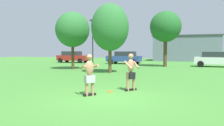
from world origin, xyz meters
name	(u,v)px	position (x,y,z in m)	size (l,w,h in m)	color
ground_plane	(108,98)	(0.00, 0.00, 0.00)	(80.00, 80.00, 0.00)	#428433
player_with_cap	(89,73)	(-0.78, 0.08, 0.88)	(0.80, 0.77, 1.63)	black
player_in_black	(131,71)	(0.47, 1.67, 0.85)	(0.70, 0.78, 1.63)	black
frisbee	(110,91)	(-0.31, 1.13, 0.01)	(0.26, 0.26, 0.03)	orange
car_blue_near_post	(124,57)	(-5.00, 19.96, 0.82)	(4.40, 2.23, 1.58)	#2D478C
car_red_mid_lot	(73,57)	(-12.64, 20.41, 0.82)	(4.31, 2.05, 1.58)	maroon
car_white_far_end	(216,59)	(5.47, 18.04, 0.82)	(4.44, 2.33, 1.58)	white
lamp_post	(93,37)	(-7.45, 15.58, 3.22)	(0.60, 0.24, 5.17)	black
outbuilding_behind_lot	(186,48)	(2.31, 31.20, 2.04)	(10.38, 6.36, 4.07)	slate
tree_left_field	(110,27)	(-2.97, 8.69, 3.51)	(2.90, 2.90, 5.34)	brown
tree_behind_players	(166,27)	(0.42, 16.66, 4.20)	(3.26, 3.26, 5.86)	#4C3823
tree_near_building	(73,30)	(-7.29, 10.66, 3.62)	(3.10, 3.10, 5.24)	#4C3823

